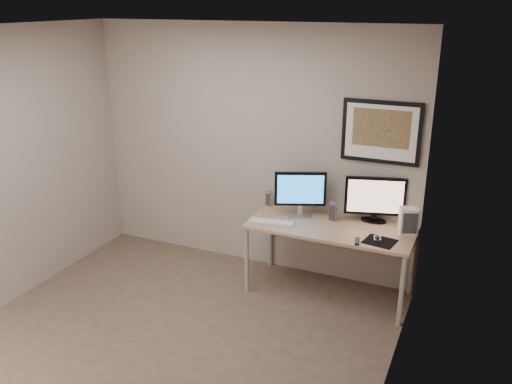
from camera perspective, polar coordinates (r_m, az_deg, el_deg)
floor at (r=4.94m, az=-8.84°, el=-15.21°), size 3.60×3.60×0.00m
room at (r=4.59m, az=-6.92°, el=4.88°), size 3.60×3.60×3.60m
desk at (r=5.33m, az=7.86°, el=-4.19°), size 1.60×0.70×0.73m
framed_art at (r=5.27m, az=13.04°, el=6.18°), size 0.75×0.04×0.60m
monitor_large at (r=5.41m, az=4.68°, el=-0.01°), size 0.49×0.24×0.47m
monitor_tv at (r=5.39m, az=12.42°, el=-0.65°), size 0.57×0.20×0.46m
speaker_left at (r=5.73m, az=1.38°, el=-0.70°), size 0.07×0.07×0.16m
speaker_right at (r=5.40m, az=8.08°, el=-2.02°), size 0.09×0.09×0.19m
keyboard at (r=5.33m, az=1.64°, el=-3.15°), size 0.47×0.18×0.02m
mousepad at (r=5.05m, az=12.91°, el=-5.09°), size 0.31×0.28×0.00m
mouse at (r=5.08m, az=12.66°, el=-4.72°), size 0.08×0.11×0.03m
remote at (r=5.00m, az=10.61°, el=-5.10°), size 0.07×0.16×0.02m
fan_unit at (r=5.24m, az=15.76°, el=-2.94°), size 0.20×0.17×0.25m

